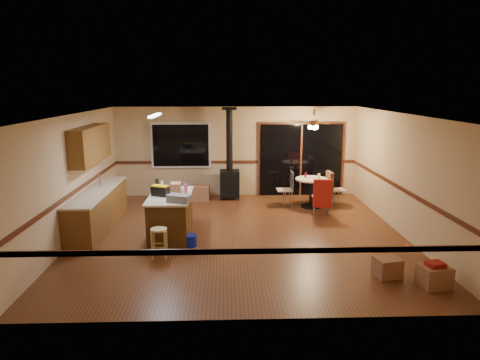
{
  "coord_description": "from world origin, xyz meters",
  "views": [
    {
      "loc": [
        -0.32,
        -8.87,
        3.15
      ],
      "look_at": [
        0.0,
        0.3,
        1.15
      ],
      "focal_mm": 32.0,
      "sensor_mm": 36.0,
      "label": 1
    }
  ],
  "objects_px": {
    "kitchen_island": "(171,215)",
    "bar_stool": "(159,243)",
    "toolbox_grey": "(179,198)",
    "box_corner_a": "(434,276)",
    "blue_bucket": "(190,241)",
    "dining_table": "(311,188)",
    "chair_left": "(289,185)",
    "box_corner_b": "(387,267)",
    "chair_right": "(330,185)",
    "toolbox_black": "(160,191)",
    "wood_stove": "(230,174)",
    "box_under_window": "(200,193)",
    "chair_near": "(322,193)"
  },
  "relations": [
    {
      "from": "toolbox_grey",
      "to": "toolbox_black",
      "type": "distance_m",
      "value": 0.67
    },
    {
      "from": "kitchen_island",
      "to": "chair_right",
      "type": "height_order",
      "value": "chair_right"
    },
    {
      "from": "box_under_window",
      "to": "wood_stove",
      "type": "bearing_deg",
      "value": 8.49
    },
    {
      "from": "toolbox_grey",
      "to": "chair_right",
      "type": "height_order",
      "value": "toolbox_grey"
    },
    {
      "from": "chair_left",
      "to": "chair_near",
      "type": "height_order",
      "value": "same"
    },
    {
      "from": "chair_right",
      "to": "box_corner_b",
      "type": "xyz_separation_m",
      "value": [
        -0.07,
        -4.36,
        -0.43
      ]
    },
    {
      "from": "chair_left",
      "to": "blue_bucket",
      "type": "bearing_deg",
      "value": -129.95
    },
    {
      "from": "blue_bucket",
      "to": "dining_table",
      "type": "bearing_deg",
      "value": 42.74
    },
    {
      "from": "toolbox_grey",
      "to": "blue_bucket",
      "type": "height_order",
      "value": "toolbox_grey"
    },
    {
      "from": "dining_table",
      "to": "chair_right",
      "type": "xyz_separation_m",
      "value": [
        0.52,
        0.04,
        0.07
      ]
    },
    {
      "from": "box_corner_b",
      "to": "wood_stove",
      "type": "bearing_deg",
      "value": 116.42
    },
    {
      "from": "chair_left",
      "to": "bar_stool",
      "type": "bearing_deg",
      "value": -130.72
    },
    {
      "from": "wood_stove",
      "to": "dining_table",
      "type": "distance_m",
      "value": 2.37
    },
    {
      "from": "blue_bucket",
      "to": "chair_left",
      "type": "distance_m",
      "value": 3.8
    },
    {
      "from": "dining_table",
      "to": "chair_left",
      "type": "bearing_deg",
      "value": 170.16
    },
    {
      "from": "kitchen_island",
      "to": "dining_table",
      "type": "xyz_separation_m",
      "value": [
        3.46,
        2.12,
        0.08
      ]
    },
    {
      "from": "dining_table",
      "to": "box_corner_a",
      "type": "relative_size",
      "value": 1.89
    },
    {
      "from": "toolbox_black",
      "to": "dining_table",
      "type": "bearing_deg",
      "value": 30.71
    },
    {
      "from": "blue_bucket",
      "to": "chair_right",
      "type": "height_order",
      "value": "chair_right"
    },
    {
      "from": "kitchen_island",
      "to": "bar_stool",
      "type": "distance_m",
      "value": 1.22
    },
    {
      "from": "bar_stool",
      "to": "chair_right",
      "type": "distance_m",
      "value": 5.28
    },
    {
      "from": "toolbox_grey",
      "to": "toolbox_black",
      "type": "bearing_deg",
      "value": 132.02
    },
    {
      "from": "dining_table",
      "to": "box_corner_a",
      "type": "distance_m",
      "value": 4.85
    },
    {
      "from": "bar_stool",
      "to": "chair_left",
      "type": "height_order",
      "value": "chair_left"
    },
    {
      "from": "chair_near",
      "to": "dining_table",
      "type": "bearing_deg",
      "value": 95.83
    },
    {
      "from": "toolbox_grey",
      "to": "blue_bucket",
      "type": "relative_size",
      "value": 1.65
    },
    {
      "from": "chair_left",
      "to": "box_corner_b",
      "type": "distance_m",
      "value": 4.57
    },
    {
      "from": "toolbox_grey",
      "to": "bar_stool",
      "type": "height_order",
      "value": "toolbox_grey"
    },
    {
      "from": "wood_stove",
      "to": "blue_bucket",
      "type": "bearing_deg",
      "value": -102.87
    },
    {
      "from": "box_corner_a",
      "to": "box_corner_b",
      "type": "height_order",
      "value": "box_corner_a"
    },
    {
      "from": "box_corner_a",
      "to": "chair_near",
      "type": "bearing_deg",
      "value": 104.23
    },
    {
      "from": "blue_bucket",
      "to": "box_corner_a",
      "type": "height_order",
      "value": "box_corner_a"
    },
    {
      "from": "blue_bucket",
      "to": "chair_right",
      "type": "xyz_separation_m",
      "value": [
        3.53,
        2.83,
        0.48
      ]
    },
    {
      "from": "box_corner_b",
      "to": "box_under_window",
      "type": "bearing_deg",
      "value": 123.98
    },
    {
      "from": "kitchen_island",
      "to": "toolbox_black",
      "type": "relative_size",
      "value": 4.71
    },
    {
      "from": "blue_bucket",
      "to": "box_corner_b",
      "type": "height_order",
      "value": "box_corner_b"
    },
    {
      "from": "kitchen_island",
      "to": "blue_bucket",
      "type": "bearing_deg",
      "value": -56.07
    },
    {
      "from": "toolbox_grey",
      "to": "dining_table",
      "type": "distance_m",
      "value": 4.2
    },
    {
      "from": "box_corner_a",
      "to": "chair_left",
      "type": "bearing_deg",
      "value": 108.97
    },
    {
      "from": "bar_stool",
      "to": "dining_table",
      "type": "xyz_separation_m",
      "value": [
        3.54,
        3.32,
        0.25
      ]
    },
    {
      "from": "blue_bucket",
      "to": "box_corner_a",
      "type": "distance_m",
      "value": 4.51
    },
    {
      "from": "wood_stove",
      "to": "box_under_window",
      "type": "relative_size",
      "value": 4.83
    },
    {
      "from": "toolbox_black",
      "to": "bar_stool",
      "type": "relative_size",
      "value": 0.64
    },
    {
      "from": "chair_right",
      "to": "toolbox_black",
      "type": "bearing_deg",
      "value": -152.06
    },
    {
      "from": "chair_near",
      "to": "blue_bucket",
      "type": "bearing_deg",
      "value": -148.49
    },
    {
      "from": "toolbox_grey",
      "to": "box_corner_a",
      "type": "xyz_separation_m",
      "value": [
        4.27,
        -2.04,
        -0.8
      ]
    },
    {
      "from": "kitchen_island",
      "to": "wood_stove",
      "type": "bearing_deg",
      "value": 66.91
    },
    {
      "from": "chair_near",
      "to": "box_corner_a",
      "type": "relative_size",
      "value": 1.54
    },
    {
      "from": "wood_stove",
      "to": "box_corner_a",
      "type": "xyz_separation_m",
      "value": [
        3.23,
        -5.65,
        -0.56
      ]
    },
    {
      "from": "toolbox_grey",
      "to": "chair_near",
      "type": "distance_m",
      "value": 3.77
    }
  ]
}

